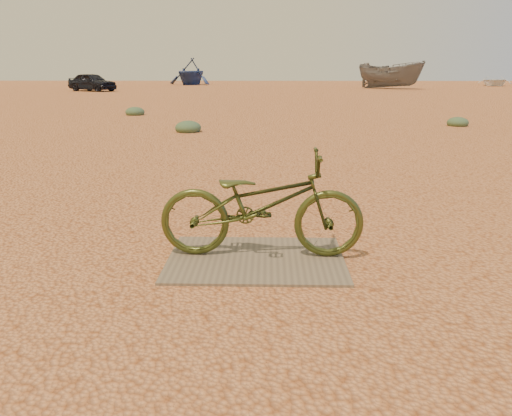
{
  "coord_description": "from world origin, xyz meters",
  "views": [
    {
      "loc": [
        0.15,
        -3.75,
        1.59
      ],
      "look_at": [
        0.05,
        0.23,
        0.46
      ],
      "focal_mm": 35.0,
      "sensor_mm": 36.0,
      "label": 1
    }
  ],
  "objects_px": {
    "boat_mid_right": "(390,75)",
    "boat_far_right": "(494,81)",
    "car": "(92,82)",
    "boat_far_left": "(191,71)",
    "bicycle": "(262,204)",
    "plywood_board": "(256,259)"
  },
  "relations": [
    {
      "from": "boat_mid_right",
      "to": "boat_far_right",
      "type": "relative_size",
      "value": 1.31
    },
    {
      "from": "car",
      "to": "boat_mid_right",
      "type": "distance_m",
      "value": 22.11
    },
    {
      "from": "boat_mid_right",
      "to": "boat_far_left",
      "type": "bearing_deg",
      "value": 99.98
    },
    {
      "from": "boat_far_left",
      "to": "boat_mid_right",
      "type": "bearing_deg",
      "value": -7.74
    },
    {
      "from": "bicycle",
      "to": "boat_far_right",
      "type": "xyz_separation_m",
      "value": [
        20.2,
        42.46,
        -0.05
      ]
    },
    {
      "from": "boat_far_left",
      "to": "boat_mid_right",
      "type": "relative_size",
      "value": 0.88
    },
    {
      "from": "boat_far_right",
      "to": "boat_far_left",
      "type": "bearing_deg",
      "value": -158.11
    },
    {
      "from": "car",
      "to": "boat_far_left",
      "type": "distance_m",
      "value": 14.18
    },
    {
      "from": "car",
      "to": "plywood_board",
      "type": "bearing_deg",
      "value": -130.22
    },
    {
      "from": "bicycle",
      "to": "boat_far_left",
      "type": "distance_m",
      "value": 45.15
    },
    {
      "from": "bicycle",
      "to": "boat_far_left",
      "type": "height_order",
      "value": "boat_far_left"
    },
    {
      "from": "plywood_board",
      "to": "boat_mid_right",
      "type": "distance_m",
      "value": 37.19
    },
    {
      "from": "car",
      "to": "boat_far_left",
      "type": "height_order",
      "value": "boat_far_left"
    },
    {
      "from": "car",
      "to": "bicycle",
      "type": "bearing_deg",
      "value": -130.1
    },
    {
      "from": "boat_far_left",
      "to": "boat_mid_right",
      "type": "xyz_separation_m",
      "value": [
        16.73,
        -8.67,
        -0.21
      ]
    },
    {
      "from": "boat_far_left",
      "to": "boat_far_right",
      "type": "distance_m",
      "value": 27.62
    },
    {
      "from": "boat_far_left",
      "to": "boat_far_right",
      "type": "xyz_separation_m",
      "value": [
        27.53,
        -2.09,
        -0.82
      ]
    },
    {
      "from": "plywood_board",
      "to": "boat_mid_right",
      "type": "height_order",
      "value": "boat_mid_right"
    },
    {
      "from": "boat_mid_right",
      "to": "boat_far_right",
      "type": "bearing_deg",
      "value": -21.27
    },
    {
      "from": "bicycle",
      "to": "boat_mid_right",
      "type": "height_order",
      "value": "boat_mid_right"
    },
    {
      "from": "plywood_board",
      "to": "boat_far_left",
      "type": "height_order",
      "value": "boat_far_left"
    },
    {
      "from": "boat_mid_right",
      "to": "boat_far_right",
      "type": "distance_m",
      "value": 12.66
    }
  ]
}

